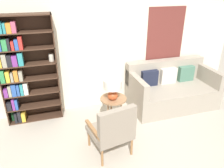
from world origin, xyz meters
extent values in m
cube|color=silver|center=(0.00, 2.03, 1.35)|extent=(6.40, 0.06, 2.70)
cube|color=brown|center=(1.57, 1.99, 1.46)|extent=(0.85, 0.02, 1.14)
cube|color=#422B1E|center=(-0.76, 1.85, 1.00)|extent=(0.02, 0.30, 2.00)
cube|color=#422B1E|center=(-1.25, 1.85, 1.99)|extent=(1.01, 0.30, 0.02)
cube|color=#422B1E|center=(-1.25, 1.85, 0.01)|extent=(1.01, 0.30, 0.02)
cube|color=#422B1E|center=(-1.25, 2.00, 1.00)|extent=(1.01, 0.01, 2.00)
cube|color=#422B1E|center=(-1.25, 1.85, 0.29)|extent=(1.01, 0.30, 0.02)
cylinder|color=#194723|center=(-1.69, 1.85, 0.13)|extent=(0.06, 0.06, 0.22)
cube|color=black|center=(-1.62, 1.82, 0.12)|extent=(0.04, 0.22, 0.20)
cube|color=black|center=(-1.56, 1.80, 0.13)|extent=(0.06, 0.18, 0.23)
cube|color=gold|center=(-1.49, 1.83, 0.11)|extent=(0.07, 0.25, 0.18)
cube|color=#422B1E|center=(-1.25, 1.85, 0.58)|extent=(1.01, 0.30, 0.02)
cube|color=black|center=(-1.69, 1.82, 0.38)|extent=(0.08, 0.22, 0.16)
cube|color=#7A338C|center=(-1.62, 1.82, 0.41)|extent=(0.05, 0.22, 0.22)
cube|color=#2D56A8|center=(-1.56, 1.81, 0.40)|extent=(0.04, 0.20, 0.20)
cube|color=#422B1E|center=(-1.25, 1.85, 0.86)|extent=(1.01, 0.30, 0.02)
cube|color=#7A338C|center=(-1.70, 1.80, 0.66)|extent=(0.07, 0.17, 0.15)
cube|color=gray|center=(-1.63, 1.83, 0.69)|extent=(0.05, 0.24, 0.20)
cube|color=#2D56A8|center=(-1.56, 1.83, 0.70)|extent=(0.08, 0.24, 0.22)
cube|color=#2D56A8|center=(-1.49, 1.83, 0.69)|extent=(0.04, 0.23, 0.21)
cube|color=teal|center=(-1.43, 1.80, 0.69)|extent=(0.05, 0.17, 0.21)
cube|color=silver|center=(-1.36, 1.83, 0.70)|extent=(0.07, 0.23, 0.22)
cube|color=#422B1E|center=(-1.25, 1.85, 1.14)|extent=(1.01, 0.30, 0.02)
cube|color=#338C4C|center=(-1.69, 1.83, 0.98)|extent=(0.07, 0.24, 0.23)
cube|color=gold|center=(-1.61, 1.81, 0.97)|extent=(0.06, 0.20, 0.20)
cube|color=gray|center=(-1.54, 1.82, 0.95)|extent=(0.04, 0.22, 0.16)
cube|color=orange|center=(-1.48, 1.83, 0.97)|extent=(0.07, 0.23, 0.20)
cube|color=gray|center=(-1.40, 1.81, 0.96)|extent=(0.06, 0.21, 0.18)
cube|color=#422B1E|center=(-1.25, 1.85, 1.43)|extent=(1.01, 0.30, 0.02)
cube|color=gray|center=(-1.61, 1.83, 1.27)|extent=(0.07, 0.25, 0.22)
cube|color=black|center=(-1.53, 1.79, 1.26)|extent=(0.07, 0.17, 0.20)
cube|color=#7A338C|center=(-1.45, 1.83, 1.25)|extent=(0.08, 0.24, 0.19)
cube|color=teal|center=(-1.35, 1.82, 1.27)|extent=(0.08, 0.21, 0.23)
cylinder|color=beige|center=(-0.84, 1.85, 1.22)|extent=(0.09, 0.09, 0.14)
cube|color=#422B1E|center=(-1.25, 1.85, 1.71)|extent=(1.01, 0.30, 0.02)
cube|color=#2D56A8|center=(-1.63, 1.79, 1.54)|extent=(0.05, 0.17, 0.20)
cube|color=#338C4C|center=(-1.56, 1.80, 1.53)|extent=(0.08, 0.19, 0.19)
cube|color=black|center=(-1.49, 1.80, 1.54)|extent=(0.04, 0.19, 0.20)
cube|color=red|center=(-1.44, 1.84, 1.51)|extent=(0.05, 0.25, 0.15)
cube|color=#2D56A8|center=(-1.37, 1.82, 1.52)|extent=(0.06, 0.22, 0.17)
cube|color=red|center=(-1.31, 1.80, 1.55)|extent=(0.06, 0.18, 0.22)
cube|color=teal|center=(-1.56, 1.81, 1.81)|extent=(0.05, 0.21, 0.18)
cube|color=teal|center=(-1.51, 1.82, 1.80)|extent=(0.04, 0.23, 0.16)
cube|color=orange|center=(-1.44, 1.82, 1.80)|extent=(0.08, 0.22, 0.16)
cube|color=#B24C6B|center=(-1.37, 1.81, 1.81)|extent=(0.07, 0.20, 0.18)
cylinder|color=olive|center=(0.08, 0.81, 0.16)|extent=(0.04, 0.04, 0.31)
cylinder|color=olive|center=(-0.42, 0.72, 0.16)|extent=(0.04, 0.04, 0.31)
cylinder|color=olive|center=(0.17, 0.31, 0.16)|extent=(0.04, 0.04, 0.31)
cylinder|color=olive|center=(-0.32, 0.22, 0.16)|extent=(0.04, 0.04, 0.31)
cube|color=gray|center=(-0.12, 0.51, 0.35)|extent=(0.68, 0.68, 0.08)
cube|color=gray|center=(-0.08, 0.27, 0.64)|extent=(0.59, 0.21, 0.50)
cube|color=olive|center=(0.15, 0.56, 0.49)|extent=(0.15, 0.53, 0.04)
cube|color=olive|center=(-0.39, 0.46, 0.49)|extent=(0.15, 0.53, 0.04)
cube|color=#9E9384|center=(1.57, 1.48, 0.22)|extent=(1.81, 0.95, 0.45)
cube|color=#9E9384|center=(1.57, 1.85, 0.69)|extent=(1.81, 0.20, 0.49)
cube|color=#9E9384|center=(0.73, 1.48, 0.62)|extent=(0.12, 0.95, 0.34)
cube|color=#9E9384|center=(2.42, 1.48, 0.62)|extent=(0.12, 0.95, 0.34)
cube|color=#1E2338|center=(1.12, 1.70, 0.62)|extent=(0.36, 0.12, 0.34)
cube|color=beige|center=(1.57, 1.70, 0.62)|extent=(0.36, 0.12, 0.34)
cube|color=#4C7A66|center=(2.02, 1.70, 0.62)|extent=(0.36, 0.12, 0.34)
cylinder|color=#99704C|center=(0.17, 1.24, 0.52)|extent=(0.49, 0.49, 0.02)
cylinder|color=#99704C|center=(0.17, 1.38, 0.25)|extent=(0.03, 0.03, 0.51)
cylinder|color=#99704C|center=(0.04, 1.16, 0.25)|extent=(0.03, 0.03, 0.51)
cylinder|color=#99704C|center=(0.30, 1.16, 0.25)|extent=(0.03, 0.03, 0.51)
ellipsoid|color=#C65128|center=(0.14, 1.19, 0.62)|extent=(0.19, 0.19, 0.17)
cylinder|color=tan|center=(0.14, 1.19, 0.73)|extent=(0.02, 0.02, 0.06)
cylinder|color=white|center=(0.14, 1.19, 0.84)|extent=(0.33, 0.33, 0.17)
camera|label=1|loc=(-0.91, -2.14, 2.47)|focal=35.00mm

